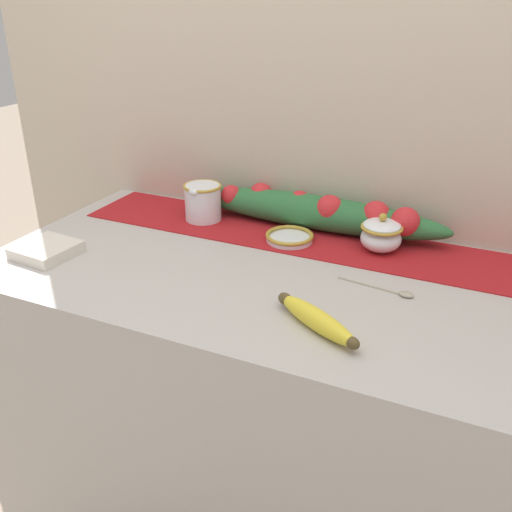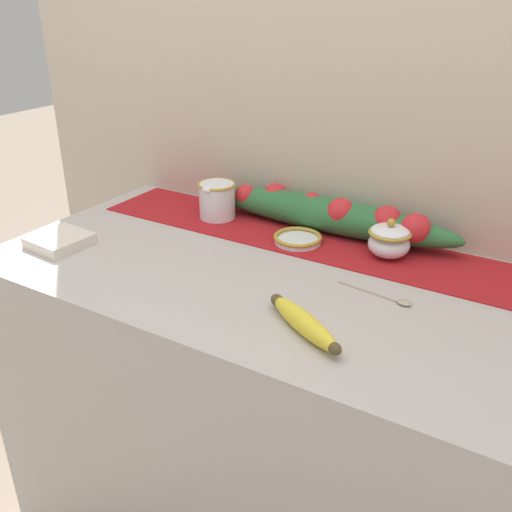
% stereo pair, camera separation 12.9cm
% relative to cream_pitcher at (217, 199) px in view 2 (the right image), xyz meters
% --- Properties ---
extents(countertop, '(1.37, 0.68, 0.89)m').
position_rel_cream_pitcher_xyz_m(countertop, '(0.31, -0.22, -0.50)').
color(countertop, '#B7B2AD').
rests_on(countertop, ground_plane).
extents(back_wall, '(2.17, 0.04, 2.40)m').
position_rel_cream_pitcher_xyz_m(back_wall, '(0.31, 0.14, 0.25)').
color(back_wall, beige).
rests_on(back_wall, ground_plane).
extents(table_runner, '(1.26, 0.23, 0.00)m').
position_rel_cream_pitcher_xyz_m(table_runner, '(0.31, -0.00, -0.06)').
color(table_runner, '#A8191E').
rests_on(table_runner, countertop).
extents(cream_pitcher, '(0.11, 0.13, 0.11)m').
position_rel_cream_pitcher_xyz_m(cream_pitcher, '(0.00, 0.00, 0.00)').
color(cream_pitcher, white).
rests_on(cream_pitcher, countertop).
extents(sugar_bowl, '(0.10, 0.10, 0.10)m').
position_rel_cream_pitcher_xyz_m(sugar_bowl, '(0.51, -0.00, -0.01)').
color(sugar_bowl, white).
rests_on(sugar_bowl, countertop).
extents(small_dish, '(0.13, 0.13, 0.02)m').
position_rel_cream_pitcher_xyz_m(small_dish, '(0.28, -0.04, -0.04)').
color(small_dish, white).
rests_on(small_dish, countertop).
extents(banana, '(0.21, 0.14, 0.04)m').
position_rel_cream_pitcher_xyz_m(banana, '(0.48, -0.41, -0.04)').
color(banana, yellow).
rests_on(banana, countertop).
extents(spoon, '(0.18, 0.04, 0.01)m').
position_rel_cream_pitcher_xyz_m(spoon, '(0.60, -0.20, -0.05)').
color(spoon, '#A89E89').
rests_on(spoon, countertop).
extents(napkin_stack, '(0.14, 0.14, 0.03)m').
position_rel_cream_pitcher_xyz_m(napkin_stack, '(-0.23, -0.37, -0.04)').
color(napkin_stack, silver).
rests_on(napkin_stack, countertop).
extents(poinsettia_garland, '(0.73, 0.10, 0.10)m').
position_rel_cream_pitcher_xyz_m(poinsettia_garland, '(0.31, 0.07, -0.00)').
color(poinsettia_garland, '#2D6B38').
rests_on(poinsettia_garland, countertop).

